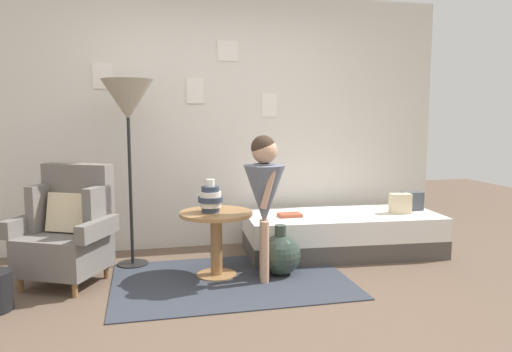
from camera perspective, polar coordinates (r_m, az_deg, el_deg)
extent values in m
plane|color=brown|center=(3.54, 1.17, -15.79)|extent=(12.00, 12.00, 0.00)
cube|color=silver|center=(5.17, -4.16, 6.26)|extent=(4.80, 0.10, 2.60)
cube|color=white|center=(5.08, -17.37, 11.00)|extent=(0.19, 0.02, 0.24)
cube|color=gray|center=(5.07, -17.38, 11.00)|extent=(0.15, 0.01, 0.19)
cube|color=white|center=(5.09, -7.11, 9.78)|extent=(0.17, 0.02, 0.25)
cube|color=gray|center=(5.08, -7.10, 9.78)|extent=(0.13, 0.01, 0.20)
cube|color=white|center=(5.22, 1.50, 8.23)|extent=(0.16, 0.02, 0.25)
cube|color=beige|center=(5.22, 1.51, 8.23)|extent=(0.13, 0.01, 0.19)
cube|color=white|center=(5.17, -3.33, 14.29)|extent=(0.21, 0.02, 0.20)
cube|color=#A7A79C|center=(5.16, -3.32, 14.30)|extent=(0.17, 0.01, 0.16)
cube|color=#333842|center=(4.19, -2.89, -11.99)|extent=(1.94, 1.34, 0.01)
cylinder|color=olive|center=(4.34, -25.64, -11.27)|extent=(0.04, 0.04, 0.12)
cylinder|color=olive|center=(4.06, -20.28, -12.26)|extent=(0.04, 0.04, 0.12)
cylinder|color=olive|center=(4.68, -22.11, -9.77)|extent=(0.04, 0.04, 0.12)
cylinder|color=olive|center=(4.42, -16.98, -10.54)|extent=(0.04, 0.04, 0.12)
cube|color=slate|center=(4.31, -21.39, -8.27)|extent=(0.79, 0.77, 0.30)
cube|color=slate|center=(4.41, -19.93, -2.22)|extent=(0.60, 0.40, 0.55)
cube|color=slate|center=(4.47, -23.60, -3.34)|extent=(0.21, 0.31, 0.39)
cube|color=slate|center=(4.17, -17.91, -3.80)|extent=(0.21, 0.31, 0.39)
cube|color=slate|center=(4.44, -25.17, -5.09)|extent=(0.31, 0.49, 0.14)
cube|color=slate|center=(4.06, -17.87, -5.85)|extent=(0.31, 0.49, 0.14)
cube|color=beige|center=(4.32, -20.83, -3.99)|extent=(0.40, 0.31, 0.33)
cube|color=#4C4742|center=(5.03, 9.93, -7.81)|extent=(1.95, 0.93, 0.18)
cube|color=white|center=(4.98, 9.98, -5.59)|extent=(1.95, 0.93, 0.22)
cube|color=#474C56|center=(5.30, 17.67, -2.79)|extent=(0.20, 0.12, 0.19)
cube|color=beige|center=(5.11, 16.39, -3.07)|extent=(0.22, 0.15, 0.20)
cylinder|color=#9E7042|center=(4.32, -4.58, -11.37)|extent=(0.34, 0.34, 0.02)
cylinder|color=#9E7042|center=(4.24, -4.62, -7.96)|extent=(0.10, 0.10, 0.51)
cylinder|color=#9E7042|center=(4.18, -4.66, -4.37)|extent=(0.62, 0.62, 0.03)
cylinder|color=#2D384C|center=(4.16, -5.29, -3.90)|extent=(0.15, 0.15, 0.04)
cylinder|color=white|center=(4.15, -5.30, -3.30)|extent=(0.18, 0.18, 0.04)
cylinder|color=#2D384C|center=(4.14, -5.31, -2.71)|extent=(0.21, 0.21, 0.04)
cylinder|color=white|center=(4.14, -5.32, -2.11)|extent=(0.18, 0.18, 0.04)
cylinder|color=#2D384C|center=(4.13, -5.32, -1.51)|extent=(0.15, 0.15, 0.04)
cylinder|color=white|center=(4.12, -5.33, -0.79)|extent=(0.07, 0.07, 0.06)
cylinder|color=black|center=(4.73, -14.09, -9.88)|extent=(0.28, 0.28, 0.02)
cylinder|color=black|center=(4.57, -14.40, -0.24)|extent=(0.03, 0.03, 1.58)
cone|color=#9E937F|center=(4.53, -14.68, 8.56)|extent=(0.45, 0.45, 0.36)
cylinder|color=tan|center=(4.06, 1.03, -8.88)|extent=(0.07, 0.07, 0.52)
cylinder|color=tan|center=(4.16, 0.90, -8.50)|extent=(0.07, 0.07, 0.52)
cone|color=slate|center=(4.01, 0.98, -2.22)|extent=(0.34, 0.34, 0.49)
cylinder|color=slate|center=(3.98, 0.98, 0.10)|extent=(0.17, 0.17, 0.19)
cylinder|color=tan|center=(3.88, 1.44, -1.48)|extent=(0.14, 0.07, 0.33)
cylinder|color=tan|center=(4.11, 1.10, -0.98)|extent=(0.14, 0.07, 0.33)
sphere|color=tan|center=(3.96, 0.99, 2.95)|extent=(0.21, 0.21, 0.21)
sphere|color=#38281E|center=(3.96, 0.85, 3.33)|extent=(0.20, 0.20, 0.20)
cube|color=#B34F35|center=(4.77, 3.94, -4.53)|extent=(0.22, 0.16, 0.03)
sphere|color=#2D3D33|center=(4.29, 2.83, -9.13)|extent=(0.35, 0.35, 0.35)
cylinder|color=#2D3D33|center=(4.23, 2.85, -6.31)|extent=(0.10, 0.10, 0.09)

